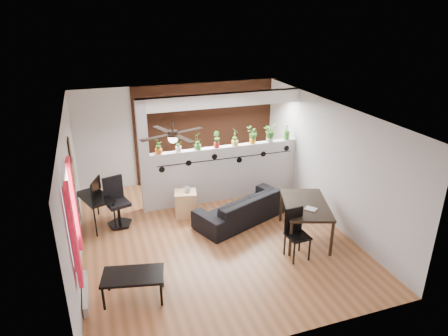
% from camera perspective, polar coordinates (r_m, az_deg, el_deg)
% --- Properties ---
extents(room_shell, '(6.30, 7.10, 2.90)m').
position_cam_1_polar(room_shell, '(7.82, -1.70, -1.23)').
color(room_shell, brown).
rests_on(room_shell, ground).
extents(partition_wall, '(3.60, 0.18, 1.35)m').
position_cam_1_polar(partition_wall, '(9.61, 0.25, -0.69)').
color(partition_wall, '#BCBCC1').
rests_on(partition_wall, ground).
extents(ceiling_header, '(3.60, 0.18, 0.30)m').
position_cam_1_polar(ceiling_header, '(9.07, 0.27, 9.70)').
color(ceiling_header, white).
rests_on(ceiling_header, room_shell).
extents(pier_column, '(0.22, 0.20, 2.60)m').
position_cam_1_polar(pier_column, '(8.98, -11.35, 1.47)').
color(pier_column, '#BCBCC1').
rests_on(pier_column, ground).
extents(brick_panel, '(3.90, 0.05, 2.60)m').
position_cam_1_polar(brick_panel, '(10.72, -2.32, 5.28)').
color(brick_panel, '#AE5832').
rests_on(brick_panel, ground).
extents(vine_decal, '(3.31, 0.01, 0.30)m').
position_cam_1_polar(vine_decal, '(9.37, 0.45, 1.37)').
color(vine_decal, black).
rests_on(vine_decal, partition_wall).
extents(window_assembly, '(0.09, 1.30, 1.55)m').
position_cam_1_polar(window_assembly, '(6.38, -20.92, -6.41)').
color(window_assembly, white).
rests_on(window_assembly, room_shell).
extents(baseboard_heater, '(0.08, 1.00, 0.18)m').
position_cam_1_polar(baseboard_heater, '(7.14, -19.19, -16.49)').
color(baseboard_heater, beige).
rests_on(baseboard_heater, ground).
extents(corkboard, '(0.03, 0.60, 0.45)m').
position_cam_1_polar(corkboard, '(8.41, -20.73, -0.66)').
color(corkboard, '#99744A').
rests_on(corkboard, room_shell).
extents(framed_art, '(0.03, 0.34, 0.44)m').
position_cam_1_polar(framed_art, '(8.19, -21.21, 2.44)').
color(framed_art, '#8C7259').
rests_on(framed_art, room_shell).
extents(ceiling_fan, '(1.19, 1.19, 0.43)m').
position_cam_1_polar(ceiling_fan, '(7.01, -7.33, 4.64)').
color(ceiling_fan, black).
rests_on(ceiling_fan, room_shell).
extents(potted_plant_0, '(0.25, 0.28, 0.44)m').
position_cam_1_polar(potted_plant_0, '(8.93, -9.38, 3.41)').
color(potted_plant_0, '#C76017').
rests_on(potted_plant_0, partition_wall).
extents(potted_plant_1, '(0.24, 0.22, 0.38)m').
position_cam_1_polar(potted_plant_1, '(9.02, -6.55, 3.57)').
color(potted_plant_1, white).
rests_on(potted_plant_1, partition_wall).
extents(potted_plant_2, '(0.26, 0.24, 0.42)m').
position_cam_1_polar(potted_plant_2, '(9.11, -3.78, 3.98)').
color(potted_plant_2, '#41832F').
rests_on(potted_plant_2, partition_wall).
extents(potted_plant_3, '(0.22, 0.23, 0.38)m').
position_cam_1_polar(potted_plant_3, '(9.24, -1.07, 4.17)').
color(potted_plant_3, red).
rests_on(potted_plant_3, partition_wall).
extents(potted_plant_4, '(0.20, 0.24, 0.43)m').
position_cam_1_polar(potted_plant_4, '(9.37, 1.57, 4.58)').
color(potted_plant_4, gold).
rests_on(potted_plant_4, partition_wall).
extents(potted_plant_5, '(0.24, 0.22, 0.41)m').
position_cam_1_polar(potted_plant_5, '(9.53, 4.12, 4.77)').
color(potted_plant_5, orange).
rests_on(potted_plant_5, partition_wall).
extents(potted_plant_6, '(0.32, 0.31, 0.47)m').
position_cam_1_polar(potted_plant_6, '(9.70, 6.60, 5.18)').
color(potted_plant_6, silver).
rests_on(potted_plant_6, partition_wall).
extents(potted_plant_7, '(0.15, 0.19, 0.38)m').
position_cam_1_polar(potted_plant_7, '(9.91, 8.96, 5.16)').
color(potted_plant_7, '#408631').
rests_on(potted_plant_7, partition_wall).
extents(sofa, '(2.22, 1.53, 0.61)m').
position_cam_1_polar(sofa, '(8.81, 2.59, -5.63)').
color(sofa, black).
rests_on(sofa, ground).
extents(cube_shelf, '(0.55, 0.51, 0.58)m').
position_cam_1_polar(cube_shelf, '(9.02, -5.47, -5.09)').
color(cube_shelf, tan).
rests_on(cube_shelf, ground).
extents(cup, '(0.15, 0.15, 0.11)m').
position_cam_1_polar(cup, '(8.88, -5.24, -3.06)').
color(cup, gray).
rests_on(cup, cube_shelf).
extents(computer_desk, '(0.81, 1.07, 0.69)m').
position_cam_1_polar(computer_desk, '(8.88, -18.00, -4.24)').
color(computer_desk, black).
rests_on(computer_desk, ground).
extents(monitor, '(0.31, 0.16, 0.18)m').
position_cam_1_polar(monitor, '(8.95, -18.15, -2.94)').
color(monitor, black).
rests_on(monitor, computer_desk).
extents(office_chair, '(0.55, 0.56, 1.05)m').
position_cam_1_polar(office_chair, '(8.85, -15.04, -5.12)').
color(office_chair, black).
rests_on(office_chair, ground).
extents(dining_table, '(1.25, 1.60, 0.77)m').
position_cam_1_polar(dining_table, '(8.15, 11.59, -5.51)').
color(dining_table, black).
rests_on(dining_table, ground).
extents(book, '(0.26, 0.27, 0.02)m').
position_cam_1_polar(book, '(7.83, 12.09, -5.98)').
color(book, gray).
rests_on(book, dining_table).
extents(folding_chair, '(0.42, 0.42, 0.97)m').
position_cam_1_polar(folding_chair, '(7.59, 10.18, -8.54)').
color(folding_chair, black).
rests_on(folding_chair, ground).
extents(coffee_table, '(1.06, 0.73, 0.45)m').
position_cam_1_polar(coffee_table, '(6.73, -12.88, -14.94)').
color(coffee_table, black).
rests_on(coffee_table, ground).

